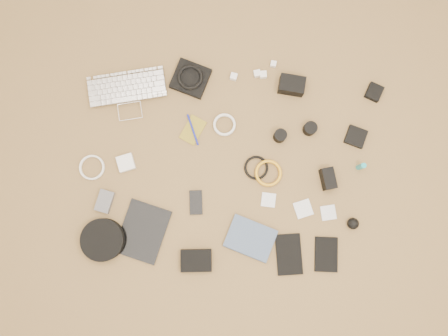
# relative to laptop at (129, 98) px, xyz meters

# --- Properties ---
(room_shell) EXTENTS (4.04, 4.04, 2.58)m
(room_shell) POSITION_rel_laptop_xyz_m (0.49, -0.31, 1.24)
(room_shell) COLOR olive
(room_shell) RESTS_ON ground
(laptop) EXTENTS (0.43, 0.34, 0.03)m
(laptop) POSITION_rel_laptop_xyz_m (0.00, 0.00, 0.00)
(laptop) COLOR silver
(laptop) RESTS_ON ground
(headphone_pouch) EXTENTS (0.21, 0.20, 0.03)m
(headphone_pouch) POSITION_rel_laptop_xyz_m (0.29, 0.12, -0.00)
(headphone_pouch) COLOR black
(headphone_pouch) RESTS_ON ground
(headphones) EXTENTS (0.16, 0.16, 0.02)m
(headphones) POSITION_rel_laptop_xyz_m (0.29, 0.12, 0.02)
(headphones) COLOR black
(headphones) RESTS_ON headphone_pouch
(charger_a) EXTENTS (0.04, 0.04, 0.03)m
(charger_a) POSITION_rel_laptop_xyz_m (0.50, 0.14, 0.00)
(charger_a) COLOR white
(charger_a) RESTS_ON ground
(charger_b) EXTENTS (0.04, 0.04, 0.03)m
(charger_b) POSITION_rel_laptop_xyz_m (0.65, 0.16, 0.00)
(charger_b) COLOR white
(charger_b) RESTS_ON ground
(charger_c) EXTENTS (0.03, 0.03, 0.03)m
(charger_c) POSITION_rel_laptop_xyz_m (0.69, 0.22, -0.00)
(charger_c) COLOR white
(charger_c) RESTS_ON ground
(charger_d) EXTENTS (0.04, 0.04, 0.03)m
(charger_d) POSITION_rel_laptop_xyz_m (0.62, 0.17, -0.00)
(charger_d) COLOR white
(charger_d) RESTS_ON ground
(dslr_camera) EXTENTS (0.13, 0.10, 0.07)m
(dslr_camera) POSITION_rel_laptop_xyz_m (0.79, 0.11, 0.02)
(dslr_camera) COLOR black
(dslr_camera) RESTS_ON ground
(lens_pouch) EXTENTS (0.09, 0.10, 0.03)m
(lens_pouch) POSITION_rel_laptop_xyz_m (1.19, 0.11, -0.00)
(lens_pouch) COLOR black
(lens_pouch) RESTS_ON ground
(notebook_olive) EXTENTS (0.13, 0.15, 0.01)m
(notebook_olive) POSITION_rel_laptop_xyz_m (0.32, -0.13, -0.01)
(notebook_olive) COLOR olive
(notebook_olive) RESTS_ON ground
(pen_blue) EXTENTS (0.07, 0.15, 0.01)m
(pen_blue) POSITION_rel_laptop_xyz_m (0.32, -0.13, -0.00)
(pen_blue) COLOR #131B9F
(pen_blue) RESTS_ON notebook_olive
(cable_white_a) EXTENTS (0.14, 0.14, 0.01)m
(cable_white_a) POSITION_rel_laptop_xyz_m (0.48, -0.10, -0.01)
(cable_white_a) COLOR white
(cable_white_a) RESTS_ON ground
(lens_a) EXTENTS (0.07, 0.07, 0.06)m
(lens_a) POSITION_rel_laptop_xyz_m (0.75, -0.14, 0.02)
(lens_a) COLOR black
(lens_a) RESTS_ON ground
(lens_b) EXTENTS (0.08, 0.08, 0.06)m
(lens_b) POSITION_rel_laptop_xyz_m (0.89, -0.09, 0.01)
(lens_b) COLOR black
(lens_b) RESTS_ON ground
(card_reader) EXTENTS (0.11, 0.11, 0.02)m
(card_reader) POSITION_rel_laptop_xyz_m (1.11, -0.11, -0.00)
(card_reader) COLOR black
(card_reader) RESTS_ON ground
(power_brick) EXTENTS (0.10, 0.10, 0.03)m
(power_brick) POSITION_rel_laptop_xyz_m (0.02, -0.32, 0.00)
(power_brick) COLOR white
(power_brick) RESTS_ON ground
(cable_white_b) EXTENTS (0.14, 0.14, 0.01)m
(cable_white_b) POSITION_rel_laptop_xyz_m (-0.14, -0.35, -0.01)
(cable_white_b) COLOR white
(cable_white_b) RESTS_ON ground
(cable_black) EXTENTS (0.14, 0.14, 0.01)m
(cable_black) POSITION_rel_laptop_xyz_m (0.64, -0.30, -0.01)
(cable_black) COLOR black
(cable_black) RESTS_ON ground
(cable_yellow) EXTENTS (0.17, 0.17, 0.01)m
(cable_yellow) POSITION_rel_laptop_xyz_m (0.70, -0.32, -0.01)
(cable_yellow) COLOR gold
(cable_yellow) RESTS_ON ground
(flash) EXTENTS (0.08, 0.11, 0.08)m
(flash) POSITION_rel_laptop_xyz_m (0.98, -0.33, 0.02)
(flash) COLOR black
(flash) RESTS_ON ground
(lens_cleaner) EXTENTS (0.03, 0.03, 0.09)m
(lens_cleaner) POSITION_rel_laptop_xyz_m (1.13, -0.26, 0.03)
(lens_cleaner) COLOR #1A9FAD
(lens_cleaner) RESTS_ON ground
(battery_charger) EXTENTS (0.09, 0.12, 0.03)m
(battery_charger) POSITION_rel_laptop_xyz_m (-0.07, -0.51, -0.00)
(battery_charger) COLOR #59595E
(battery_charger) RESTS_ON ground
(tablet) EXTENTS (0.26, 0.31, 0.01)m
(tablet) POSITION_rel_laptop_xyz_m (0.13, -0.64, -0.01)
(tablet) COLOR black
(tablet) RESTS_ON ground
(phone) EXTENTS (0.07, 0.12, 0.01)m
(phone) POSITION_rel_laptop_xyz_m (0.37, -0.48, -0.01)
(phone) COLOR black
(phone) RESTS_ON ground
(filter_case_left) EXTENTS (0.07, 0.07, 0.01)m
(filter_case_left) POSITION_rel_laptop_xyz_m (0.71, -0.45, -0.01)
(filter_case_left) COLOR silver
(filter_case_left) RESTS_ON ground
(filter_case_mid) EXTENTS (0.10, 0.10, 0.01)m
(filter_case_mid) POSITION_rel_laptop_xyz_m (0.88, -0.48, -0.01)
(filter_case_mid) COLOR silver
(filter_case_mid) RESTS_ON ground
(filter_case_right) EXTENTS (0.08, 0.08, 0.01)m
(filter_case_right) POSITION_rel_laptop_xyz_m (1.00, -0.49, -0.01)
(filter_case_right) COLOR silver
(filter_case_right) RESTS_ON ground
(air_blower) EXTENTS (0.06, 0.06, 0.05)m
(air_blower) POSITION_rel_laptop_xyz_m (1.11, -0.53, 0.01)
(air_blower) COLOR black
(air_blower) RESTS_ON ground
(headphone_case) EXTENTS (0.24, 0.24, 0.06)m
(headphone_case) POSITION_rel_laptop_xyz_m (-0.05, -0.69, 0.01)
(headphone_case) COLOR black
(headphone_case) RESTS_ON ground
(drive_case) EXTENTS (0.15, 0.12, 0.04)m
(drive_case) POSITION_rel_laptop_xyz_m (0.39, -0.75, 0.00)
(drive_case) COLOR black
(drive_case) RESTS_ON ground
(paperback) EXTENTS (0.26, 0.22, 0.02)m
(paperback) POSITION_rel_laptop_xyz_m (0.61, -0.71, -0.00)
(paperback) COLOR #445673
(paperback) RESTS_ON ground
(notebook_black_a) EXTENTS (0.14, 0.20, 0.01)m
(notebook_black_a) POSITION_rel_laptop_xyz_m (0.82, -0.69, -0.01)
(notebook_black_a) COLOR black
(notebook_black_a) RESTS_ON ground
(notebook_black_b) EXTENTS (0.11, 0.17, 0.01)m
(notebook_black_b) POSITION_rel_laptop_xyz_m (1.00, -0.68, -0.01)
(notebook_black_b) COLOR black
(notebook_black_b) RESTS_ON ground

